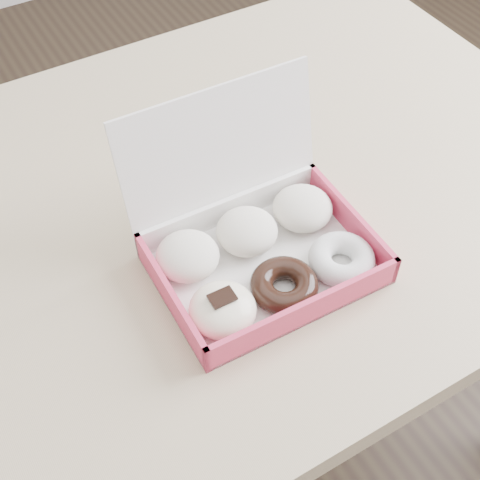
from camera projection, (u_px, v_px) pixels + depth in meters
ground at (214, 431)px, 1.50m from camera, size 4.00×4.00×0.00m
table at (201, 236)px, 1.00m from camera, size 1.20×0.80×0.75m
donut_box at (257, 246)px, 0.84m from camera, size 0.27×0.24×0.19m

